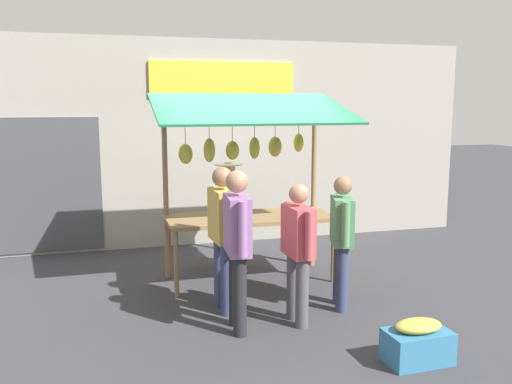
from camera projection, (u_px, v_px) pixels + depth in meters
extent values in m
plane|color=#38383D|center=(250.00, 279.00, 7.40)|extent=(40.00, 40.00, 0.00)
cube|color=#9E998E|center=(216.00, 143.00, 9.22)|extent=(9.00, 0.25, 3.40)
cube|color=yellow|center=(223.00, 79.00, 8.94)|extent=(2.40, 0.06, 0.56)
cube|color=#47474C|center=(38.00, 186.00, 8.43)|extent=(1.90, 0.04, 2.10)
cube|color=olive|center=(250.00, 218.00, 7.27)|extent=(2.20, 0.90, 0.05)
cylinder|color=olive|center=(176.00, 264.00, 6.69)|extent=(0.06, 0.06, 0.83)
cylinder|color=olive|center=(333.00, 252.00, 7.25)|extent=(0.06, 0.06, 0.83)
cylinder|color=olive|center=(169.00, 248.00, 7.43)|extent=(0.06, 0.06, 0.83)
cylinder|color=olive|center=(312.00, 238.00, 7.99)|extent=(0.06, 0.06, 0.83)
cylinder|color=olive|center=(166.00, 193.00, 7.31)|extent=(0.07, 0.07, 2.35)
cylinder|color=olive|center=(314.00, 186.00, 7.88)|extent=(0.07, 0.07, 2.35)
cylinder|color=olive|center=(242.00, 119.00, 7.44)|extent=(2.12, 0.06, 0.06)
cube|color=#23724C|center=(253.00, 108.00, 6.89)|extent=(2.50, 1.46, 0.39)
cylinder|color=brown|center=(299.00, 126.00, 7.65)|extent=(0.01, 0.01, 0.21)
ellipsoid|color=yellow|center=(299.00, 143.00, 7.69)|extent=(0.16, 0.19, 0.26)
cylinder|color=brown|center=(275.00, 128.00, 7.60)|extent=(0.01, 0.01, 0.25)
ellipsoid|color=gold|center=(275.00, 147.00, 7.64)|extent=(0.25, 0.25, 0.29)
cylinder|color=brown|center=(254.00, 128.00, 7.50)|extent=(0.01, 0.01, 0.25)
ellipsoid|color=gold|center=(254.00, 148.00, 7.55)|extent=(0.21, 0.23, 0.31)
cylinder|color=brown|center=(232.00, 130.00, 7.43)|extent=(0.01, 0.01, 0.30)
ellipsoid|color=gold|center=(232.00, 150.00, 7.48)|extent=(0.21, 0.18, 0.26)
cylinder|color=brown|center=(209.00, 129.00, 7.28)|extent=(0.01, 0.01, 0.25)
ellipsoid|color=gold|center=(209.00, 150.00, 7.33)|extent=(0.23, 0.23, 0.32)
cylinder|color=brown|center=(185.00, 132.00, 7.22)|extent=(0.01, 0.01, 0.32)
ellipsoid|color=gold|center=(186.00, 154.00, 7.27)|extent=(0.25, 0.27, 0.27)
ellipsoid|color=orange|center=(236.00, 214.00, 7.02)|extent=(0.25, 0.26, 0.14)
ellipsoid|color=gold|center=(239.00, 212.00, 7.30)|extent=(0.22, 0.19, 0.10)
cylinder|color=#4C4C51|center=(225.00, 238.00, 8.14)|extent=(0.14, 0.14, 0.76)
cylinder|color=#4C4C51|center=(232.00, 242.00, 7.91)|extent=(0.14, 0.14, 0.76)
cube|color=black|center=(228.00, 196.00, 7.92)|extent=(0.29, 0.49, 0.54)
cylinder|color=black|center=(221.00, 192.00, 8.18)|extent=(0.09, 0.09, 0.49)
cylinder|color=black|center=(236.00, 198.00, 7.66)|extent=(0.09, 0.09, 0.49)
sphere|color=tan|center=(228.00, 169.00, 7.85)|extent=(0.21, 0.21, 0.21)
cylinder|color=beige|center=(228.00, 165.00, 7.84)|extent=(0.40, 0.40, 0.02)
cylinder|color=navy|center=(342.00, 279.00, 6.22)|extent=(0.14, 0.14, 0.76)
cylinder|color=navy|center=(339.00, 272.00, 6.47)|extent=(0.14, 0.14, 0.76)
cube|color=#518C5B|center=(342.00, 221.00, 6.24)|extent=(0.34, 0.51, 0.54)
cylinder|color=#518C5B|center=(346.00, 224.00, 5.95)|extent=(0.09, 0.09, 0.50)
cylinder|color=#518C5B|center=(339.00, 214.00, 6.52)|extent=(0.09, 0.09, 0.50)
sphere|color=#8C664C|center=(343.00, 186.00, 6.17)|extent=(0.21, 0.21, 0.21)
cylinder|color=#232328|center=(240.00, 296.00, 5.55)|extent=(0.14, 0.14, 0.84)
cylinder|color=#232328|center=(235.00, 287.00, 5.82)|extent=(0.14, 0.14, 0.84)
cube|color=#93669E|center=(237.00, 225.00, 5.57)|extent=(0.25, 0.52, 0.60)
cylinder|color=#93669E|center=(243.00, 229.00, 5.27)|extent=(0.09, 0.09, 0.55)
cylinder|color=#93669E|center=(232.00, 216.00, 5.87)|extent=(0.09, 0.09, 0.55)
sphere|color=#A87A5B|center=(237.00, 182.00, 5.50)|extent=(0.23, 0.23, 0.23)
cylinder|color=navy|center=(227.00, 279.00, 6.11)|extent=(0.14, 0.14, 0.83)
cylinder|color=navy|center=(220.00, 272.00, 6.37)|extent=(0.14, 0.14, 0.83)
cube|color=gold|center=(223.00, 215.00, 6.13)|extent=(0.25, 0.51, 0.58)
cylinder|color=gold|center=(231.00, 219.00, 5.84)|extent=(0.09, 0.09, 0.54)
cylinder|color=gold|center=(215.00, 208.00, 6.41)|extent=(0.09, 0.09, 0.54)
sphere|color=#8C664C|center=(222.00, 177.00, 6.06)|extent=(0.23, 0.23, 0.23)
cylinder|color=#4C4C51|center=(302.00, 293.00, 5.77)|extent=(0.14, 0.14, 0.76)
cylinder|color=#4C4C51|center=(293.00, 286.00, 6.01)|extent=(0.14, 0.14, 0.76)
cube|color=#BF4C51|center=(298.00, 231.00, 5.79)|extent=(0.25, 0.47, 0.53)
cylinder|color=#BF4C51|center=(310.00, 235.00, 5.51)|extent=(0.09, 0.09, 0.49)
cylinder|color=#BF4C51|center=(288.00, 224.00, 6.05)|extent=(0.09, 0.09, 0.49)
sphere|color=#A87A5B|center=(299.00, 194.00, 5.72)|extent=(0.21, 0.21, 0.21)
cube|color=teal|center=(417.00, 347.00, 5.02)|extent=(0.61, 0.38, 0.30)
ellipsoid|color=gold|center=(418.00, 326.00, 4.99)|extent=(0.45, 0.27, 0.12)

